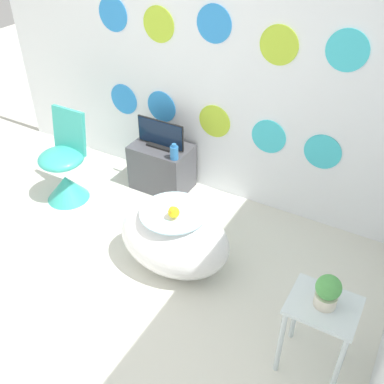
{
  "coord_description": "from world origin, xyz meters",
  "views": [
    {
      "loc": [
        1.61,
        -1.07,
        2.56
      ],
      "look_at": [
        0.42,
        1.03,
        0.8
      ],
      "focal_mm": 42.0,
      "sensor_mm": 36.0,
      "label": 1
    }
  ],
  "objects": [
    {
      "name": "vase",
      "position": [
        -0.2,
        1.79,
        0.52
      ],
      "size": [
        0.07,
        0.07,
        0.15
      ],
      "color": "#2D72B7",
      "rests_on": "tv_cabinet"
    },
    {
      "name": "side_table",
      "position": [
        1.44,
        0.74,
        0.44
      ],
      "size": [
        0.39,
        0.33,
        0.57
      ],
      "color": "silver",
      "rests_on": "ground_plane"
    },
    {
      "name": "ground_plane",
      "position": [
        0.0,
        0.0,
        0.0
      ],
      "size": [
        12.0,
        12.0,
        0.0
      ],
      "primitive_type": "plane",
      "color": "silver"
    },
    {
      "name": "tv",
      "position": [
        -0.42,
        1.92,
        0.57
      ],
      "size": [
        0.48,
        0.12,
        0.26
      ],
      "color": "black",
      "rests_on": "tv_cabinet"
    },
    {
      "name": "wall_back_dotted",
      "position": [
        0.0,
        2.16,
        1.3
      ],
      "size": [
        4.6,
        0.05,
        2.6
      ],
      "color": "white",
      "rests_on": "ground_plane"
    },
    {
      "name": "chair",
      "position": [
        -1.09,
        1.33,
        0.28
      ],
      "size": [
        0.41,
        0.41,
        0.85
      ],
      "color": "#38B2A3",
      "rests_on": "ground_plane"
    },
    {
      "name": "potted_plant_left",
      "position": [
        1.44,
        0.74,
        0.68
      ],
      "size": [
        0.14,
        0.14,
        0.21
      ],
      "color": "beige",
      "rests_on": "side_table"
    },
    {
      "name": "rubber_duck",
      "position": [
        0.29,
        1.0,
        0.6
      ],
      "size": [
        0.08,
        0.09,
        0.1
      ],
      "color": "yellow",
      "rests_on": "bathtub"
    },
    {
      "name": "tv_cabinet",
      "position": [
        -0.42,
        1.92,
        0.23
      ],
      "size": [
        0.55,
        0.37,
        0.45
      ],
      "color": "#4C4C51",
      "rests_on": "ground_plane"
    },
    {
      "name": "bathtub",
      "position": [
        0.24,
        1.06,
        0.28
      ],
      "size": [
        0.88,
        0.61,
        0.55
      ],
      "color": "white",
      "rests_on": "ground_plane"
    }
  ]
}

